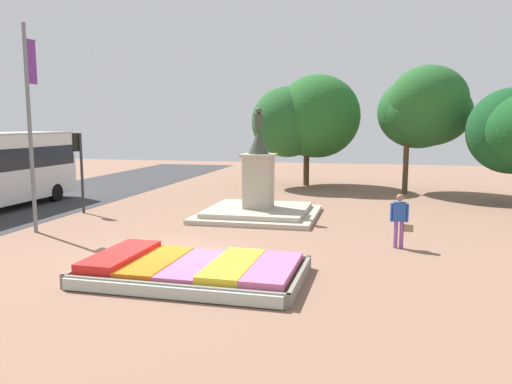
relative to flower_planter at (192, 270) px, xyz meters
The scene contains 8 objects.
ground_plane 2.42m from the flower_planter, 127.85° to the left, with size 73.17×73.17×0.00m, color #8C6651.
flower_planter is the anchor object (origin of this frame).
statue_monument 8.84m from the flower_planter, 91.49° to the left, with size 4.94×4.94×4.62m.
traffic_light_mid_block 11.56m from the flower_planter, 135.81° to the left, with size 0.41×0.29×3.54m.
banner_pole 9.28m from the flower_planter, 152.13° to the left, with size 0.14×0.65×7.44m.
pedestrian_with_handbag 7.02m from the flower_planter, 39.92° to the left, with size 0.73×0.23×1.75m.
park_tree_far_left 19.96m from the flower_planter, 68.16° to the left, with size 5.18×5.36×7.12m.
park_tree_far_right 20.04m from the flower_planter, 88.42° to the left, with size 6.62×6.22×6.93m.
Camera 1 is at (5.87, -13.62, 3.96)m, focal length 35.00 mm.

